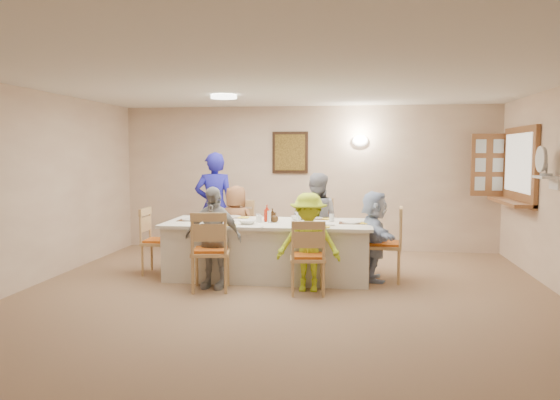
# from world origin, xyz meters

# --- Properties ---
(ground) EXTENTS (7.00, 7.00, 0.00)m
(ground) POSITION_xyz_m (0.00, 0.00, 0.00)
(ground) COLOR #8A7052
(room_walls) EXTENTS (7.00, 7.00, 7.00)m
(room_walls) POSITION_xyz_m (0.00, 0.00, 1.51)
(room_walls) COLOR #CBAA91
(room_walls) RESTS_ON ground
(wall_picture) EXTENTS (0.62, 0.05, 0.72)m
(wall_picture) POSITION_xyz_m (-0.30, 3.46, 1.70)
(wall_picture) COLOR #3C2215
(wall_picture) RESTS_ON room_walls
(wall_sconce) EXTENTS (0.26, 0.09, 0.18)m
(wall_sconce) POSITION_xyz_m (0.90, 3.44, 1.90)
(wall_sconce) COLOR white
(wall_sconce) RESTS_ON room_walls
(ceiling_light) EXTENTS (0.36, 0.36, 0.05)m
(ceiling_light) POSITION_xyz_m (-1.00, 1.50, 2.47)
(ceiling_light) COLOR white
(ceiling_light) RESTS_ON room_walls
(serving_hatch) EXTENTS (0.06, 1.50, 1.15)m
(serving_hatch) POSITION_xyz_m (3.21, 2.40, 1.50)
(serving_hatch) COLOR brown
(serving_hatch) RESTS_ON room_walls
(hatch_sill) EXTENTS (0.30, 1.50, 0.05)m
(hatch_sill) POSITION_xyz_m (3.09, 2.40, 0.97)
(hatch_sill) COLOR brown
(hatch_sill) RESTS_ON room_walls
(shutter_door) EXTENTS (0.55, 0.04, 1.00)m
(shutter_door) POSITION_xyz_m (2.95, 3.16, 1.50)
(shutter_door) COLOR brown
(shutter_door) RESTS_ON room_walls
(fan_shelf) EXTENTS (0.22, 0.36, 0.03)m
(fan_shelf) POSITION_xyz_m (3.13, 1.05, 1.40)
(fan_shelf) COLOR white
(fan_shelf) RESTS_ON room_walls
(desk_fan) EXTENTS (0.30, 0.30, 0.28)m
(desk_fan) POSITION_xyz_m (3.10, 1.05, 1.55)
(desk_fan) COLOR #A5A5A8
(desk_fan) RESTS_ON fan_shelf
(dining_table) EXTENTS (2.78, 1.18, 0.76)m
(dining_table) POSITION_xyz_m (-0.34, 1.29, 0.38)
(dining_table) COLOR white
(dining_table) RESTS_ON ground
(chair_back_left) EXTENTS (0.49, 0.49, 0.97)m
(chair_back_left) POSITION_xyz_m (-0.94, 2.09, 0.49)
(chair_back_left) COLOR tan
(chair_back_left) RESTS_ON ground
(chair_back_right) EXTENTS (0.53, 0.53, 1.02)m
(chair_back_right) POSITION_xyz_m (0.26, 2.09, 0.51)
(chair_back_right) COLOR tan
(chair_back_right) RESTS_ON ground
(chair_front_left) EXTENTS (0.55, 0.55, 1.00)m
(chair_front_left) POSITION_xyz_m (-0.94, 0.49, 0.50)
(chair_front_left) COLOR tan
(chair_front_left) RESTS_ON ground
(chair_front_right) EXTENTS (0.49, 0.49, 0.91)m
(chair_front_right) POSITION_xyz_m (0.26, 0.49, 0.46)
(chair_front_right) COLOR tan
(chair_front_right) RESTS_ON ground
(chair_left_end) EXTENTS (0.46, 0.46, 0.93)m
(chair_left_end) POSITION_xyz_m (-1.89, 1.29, 0.47)
(chair_left_end) COLOR tan
(chair_left_end) RESTS_ON ground
(chair_right_end) EXTENTS (0.52, 0.52, 0.99)m
(chair_right_end) POSITION_xyz_m (1.21, 1.29, 0.50)
(chair_right_end) COLOR tan
(chair_right_end) RESTS_ON ground
(diner_back_left) EXTENTS (0.72, 0.58, 1.21)m
(diner_back_left) POSITION_xyz_m (-0.94, 1.97, 0.61)
(diner_back_left) COLOR brown
(diner_back_left) RESTS_ON ground
(diner_back_right) EXTENTS (0.80, 0.69, 1.40)m
(diner_back_right) POSITION_xyz_m (0.26, 1.97, 0.70)
(diner_back_right) COLOR #9495A3
(diner_back_right) RESTS_ON ground
(diner_front_left) EXTENTS (0.85, 0.55, 1.28)m
(diner_front_left) POSITION_xyz_m (-0.94, 0.61, 0.64)
(diner_front_left) COLOR #A1A1A2
(diner_front_left) RESTS_ON ground
(diner_front_right) EXTENTS (0.81, 0.49, 1.21)m
(diner_front_right) POSITION_xyz_m (0.26, 0.61, 0.61)
(diner_front_right) COLOR #C3E726
(diner_front_right) RESTS_ON ground
(diner_right_end) EXTENTS (1.20, 0.64, 1.19)m
(diner_right_end) POSITION_xyz_m (1.08, 1.29, 0.60)
(diner_right_end) COLOR silver
(diner_right_end) RESTS_ON ground
(caregiver) EXTENTS (0.82, 0.71, 1.70)m
(caregiver) POSITION_xyz_m (-1.39, 2.44, 0.85)
(caregiver) COLOR #1E1C9E
(caregiver) RESTS_ON ground
(placemat_fl) EXTENTS (0.36, 0.27, 0.01)m
(placemat_fl) POSITION_xyz_m (-0.94, 0.87, 0.76)
(placemat_fl) COLOR #472B19
(placemat_fl) RESTS_ON dining_table
(plate_fl) EXTENTS (0.25, 0.25, 0.02)m
(plate_fl) POSITION_xyz_m (-0.94, 0.87, 0.77)
(plate_fl) COLOR white
(plate_fl) RESTS_ON dining_table
(napkin_fl) EXTENTS (0.13, 0.13, 0.01)m
(napkin_fl) POSITION_xyz_m (-0.76, 0.82, 0.77)
(napkin_fl) COLOR yellow
(napkin_fl) RESTS_ON dining_table
(placemat_fr) EXTENTS (0.38, 0.28, 0.01)m
(placemat_fr) POSITION_xyz_m (0.26, 0.87, 0.76)
(placemat_fr) COLOR #472B19
(placemat_fr) RESTS_ON dining_table
(plate_fr) EXTENTS (0.24, 0.24, 0.01)m
(plate_fr) POSITION_xyz_m (0.26, 0.87, 0.77)
(plate_fr) COLOR white
(plate_fr) RESTS_ON dining_table
(napkin_fr) EXTENTS (0.14, 0.14, 0.01)m
(napkin_fr) POSITION_xyz_m (0.44, 0.82, 0.77)
(napkin_fr) COLOR yellow
(napkin_fr) RESTS_ON dining_table
(placemat_bl) EXTENTS (0.34, 0.25, 0.01)m
(placemat_bl) POSITION_xyz_m (-0.94, 1.71, 0.76)
(placemat_bl) COLOR #472B19
(placemat_bl) RESTS_ON dining_table
(plate_bl) EXTENTS (0.26, 0.26, 0.02)m
(plate_bl) POSITION_xyz_m (-0.94, 1.71, 0.77)
(plate_bl) COLOR white
(plate_bl) RESTS_ON dining_table
(napkin_bl) EXTENTS (0.15, 0.15, 0.01)m
(napkin_bl) POSITION_xyz_m (-0.76, 1.66, 0.77)
(napkin_bl) COLOR yellow
(napkin_bl) RESTS_ON dining_table
(placemat_br) EXTENTS (0.38, 0.28, 0.01)m
(placemat_br) POSITION_xyz_m (0.26, 1.71, 0.76)
(placemat_br) COLOR #472B19
(placemat_br) RESTS_ON dining_table
(plate_br) EXTENTS (0.23, 0.23, 0.01)m
(plate_br) POSITION_xyz_m (0.26, 1.71, 0.77)
(plate_br) COLOR white
(plate_br) RESTS_ON dining_table
(napkin_br) EXTENTS (0.14, 0.14, 0.01)m
(napkin_br) POSITION_xyz_m (0.44, 1.66, 0.77)
(napkin_br) COLOR yellow
(napkin_br) RESTS_ON dining_table
(placemat_le) EXTENTS (0.33, 0.25, 0.01)m
(placemat_le) POSITION_xyz_m (-1.44, 1.29, 0.76)
(placemat_le) COLOR #472B19
(placemat_le) RESTS_ON dining_table
(plate_le) EXTENTS (0.23, 0.23, 0.01)m
(plate_le) POSITION_xyz_m (-1.44, 1.29, 0.77)
(plate_le) COLOR white
(plate_le) RESTS_ON dining_table
(napkin_le) EXTENTS (0.14, 0.14, 0.01)m
(napkin_le) POSITION_xyz_m (-1.26, 1.24, 0.77)
(napkin_le) COLOR yellow
(napkin_le) RESTS_ON dining_table
(placemat_re) EXTENTS (0.33, 0.25, 0.01)m
(placemat_re) POSITION_xyz_m (0.78, 1.29, 0.76)
(placemat_re) COLOR #472B19
(placemat_re) RESTS_ON dining_table
(plate_re) EXTENTS (0.25, 0.25, 0.02)m
(plate_re) POSITION_xyz_m (0.78, 1.29, 0.77)
(plate_re) COLOR white
(plate_re) RESTS_ON dining_table
(napkin_re) EXTENTS (0.14, 0.14, 0.01)m
(napkin_re) POSITION_xyz_m (0.96, 1.24, 0.77)
(napkin_re) COLOR yellow
(napkin_re) RESTS_ON dining_table
(teacup_a) EXTENTS (0.20, 0.20, 0.09)m
(teacup_a) POSITION_xyz_m (-1.15, 0.94, 0.80)
(teacup_a) COLOR white
(teacup_a) RESTS_ON dining_table
(teacup_b) EXTENTS (0.12, 0.12, 0.09)m
(teacup_b) POSITION_xyz_m (0.09, 1.83, 0.81)
(teacup_b) COLOR white
(teacup_b) RESTS_ON dining_table
(bowl_a) EXTENTS (0.31, 0.31, 0.05)m
(bowl_a) POSITION_xyz_m (-0.58, 1.02, 0.79)
(bowl_a) COLOR white
(bowl_a) RESTS_ON dining_table
(bowl_b) EXTENTS (0.28, 0.28, 0.06)m
(bowl_b) POSITION_xyz_m (0.03, 1.55, 0.79)
(bowl_b) COLOR white
(bowl_b) RESTS_ON dining_table
(condiment_ketchup) EXTENTS (0.11, 0.11, 0.23)m
(condiment_ketchup) POSITION_xyz_m (-0.37, 1.30, 0.88)
(condiment_ketchup) COLOR red
(condiment_ketchup) RESTS_ON dining_table
(condiment_brown) EXTENTS (0.11, 0.11, 0.18)m
(condiment_brown) POSITION_xyz_m (-0.29, 1.33, 0.85)
(condiment_brown) COLOR #3A240F
(condiment_brown) RESTS_ON dining_table
(condiment_malt) EXTENTS (0.15, 0.15, 0.13)m
(condiment_malt) POSITION_xyz_m (-0.25, 1.25, 0.83)
(condiment_malt) COLOR #3A240F
(condiment_malt) RESTS_ON dining_table
(drinking_glass) EXTENTS (0.06, 0.06, 0.09)m
(drinking_glass) POSITION_xyz_m (-0.49, 1.34, 0.82)
(drinking_glass) COLOR silver
(drinking_glass) RESTS_ON dining_table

